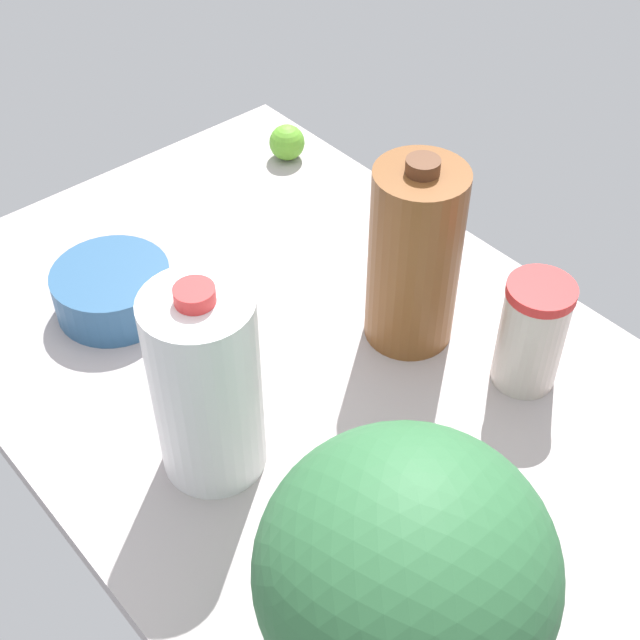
{
  "coord_description": "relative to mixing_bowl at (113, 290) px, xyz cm",
  "views": [
    {
      "loc": [
        -61.49,
        53.09,
        90.54
      ],
      "look_at": [
        0.0,
        0.0,
        13.0
      ],
      "focal_mm": 50.0,
      "sensor_mm": 36.0,
      "label": 1
    }
  ],
  "objects": [
    {
      "name": "watermelon",
      "position": [
        -62.69,
        4.69,
        10.0
      ],
      "size": [
        28.89,
        28.89,
        26.77
      ],
      "primitive_type": "ellipsoid",
      "color": "#316B3D",
      "rests_on": "countertop"
    },
    {
      "name": "orange_far_back",
      "position": [
        -14.24,
        -42.55,
        0.38
      ],
      "size": [
        7.53,
        7.53,
        7.53
      ],
      "primitive_type": "sphere",
      "color": "orange",
      "rests_on": "countertop"
    },
    {
      "name": "milk_jug",
      "position": [
        -31.27,
        5.03,
        9.67
      ],
      "size": [
        12.58,
        12.58,
        27.66
      ],
      "color": "white",
      "rests_on": "countertop"
    },
    {
      "name": "countertop",
      "position": [
        -29.13,
        -13.74,
        -4.88
      ],
      "size": [
        120.0,
        76.0,
        3.0
      ],
      "primitive_type": "cube",
      "color": "#A99E9F",
      "rests_on": "ground"
    },
    {
      "name": "lime_by_jug",
      "position": [
        13.97,
        -43.36,
        -0.28
      ],
      "size": [
        6.2,
        6.2,
        6.2
      ],
      "primitive_type": "sphere",
      "color": "#63AF2F",
      "rests_on": "countertop"
    },
    {
      "name": "chocolate_milk_jug",
      "position": [
        -30.84,
        -28.53,
        10.01
      ],
      "size": [
        12.18,
        12.18,
        28.35
      ],
      "color": "brown",
      "rests_on": "countertop"
    },
    {
      "name": "mixing_bowl",
      "position": [
        0.0,
        0.0,
        0.0
      ],
      "size": [
        16.72,
        16.72,
        6.77
      ],
      "primitive_type": "cylinder",
      "color": "#2E5882",
      "rests_on": "countertop"
    },
    {
      "name": "tumbler_cup",
      "position": [
        -47.16,
        -33.84,
        4.69
      ],
      "size": [
        8.71,
        8.71,
        16.07
      ],
      "color": "beige",
      "rests_on": "countertop"
    }
  ]
}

